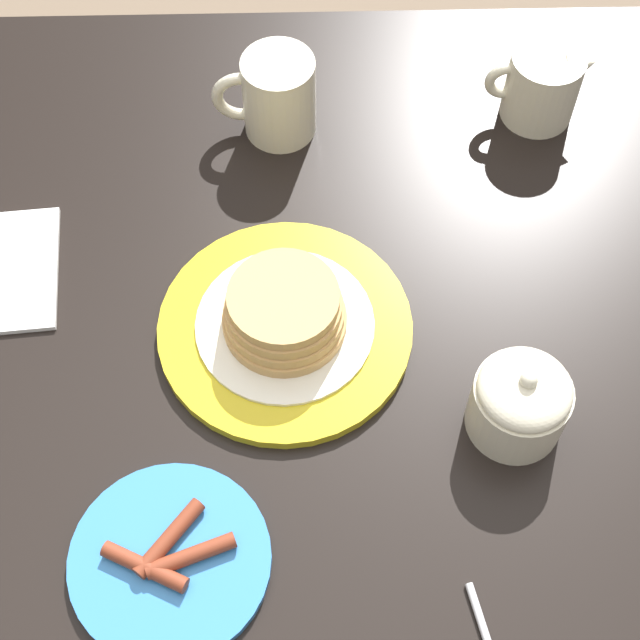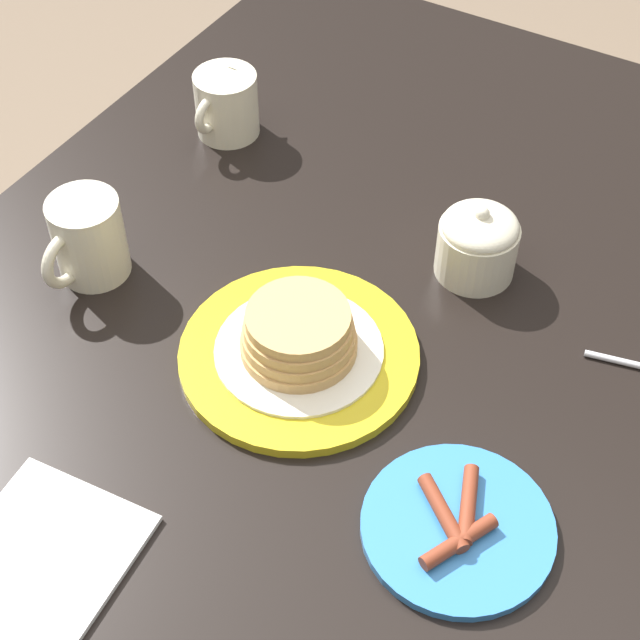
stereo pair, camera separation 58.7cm
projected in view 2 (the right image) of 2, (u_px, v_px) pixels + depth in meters
dining_table at (315, 455)px, 1.06m from camera, size 1.46×0.96×0.76m
pancake_plate at (299, 345)px, 0.99m from camera, size 0.25×0.25×0.07m
side_plate_bacon at (458, 527)px, 0.87m from camera, size 0.17×0.17×0.02m
coffee_mug at (87, 239)px, 1.06m from camera, size 0.11×0.08×0.10m
creamer_pitcher at (227, 102)px, 1.23m from camera, size 0.12×0.08×0.09m
sugar_bowl at (478, 242)px, 1.06m from camera, size 0.09×0.09×0.09m
napkin at (33, 570)px, 0.84m from camera, size 0.20×0.16×0.01m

